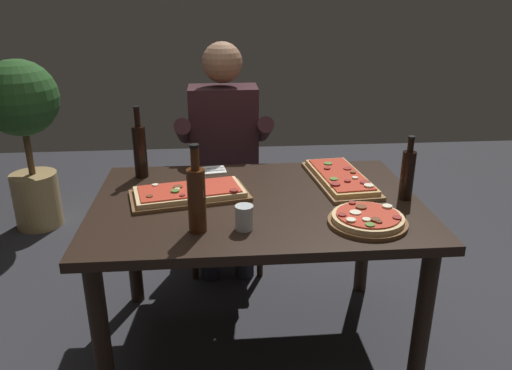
# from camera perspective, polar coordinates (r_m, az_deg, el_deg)

# --- Properties ---
(ground_plane) EXTENTS (6.40, 6.40, 0.00)m
(ground_plane) POSITION_cam_1_polar(r_m,az_deg,el_deg) (2.54, 0.10, -17.30)
(ground_plane) COLOR #2D2D33
(dining_table) EXTENTS (1.40, 0.96, 0.74)m
(dining_table) POSITION_cam_1_polar(r_m,az_deg,el_deg) (2.19, 0.11, -4.01)
(dining_table) COLOR black
(dining_table) RESTS_ON ground_plane
(pizza_rectangular_front) EXTENTS (0.54, 0.35, 0.05)m
(pizza_rectangular_front) POSITION_cam_1_polar(r_m,az_deg,el_deg) (2.19, -7.59, -0.93)
(pizza_rectangular_front) COLOR brown
(pizza_rectangular_front) RESTS_ON dining_table
(pizza_rectangular_left) EXTENTS (0.28, 0.54, 0.05)m
(pizza_rectangular_left) POSITION_cam_1_polar(r_m,az_deg,el_deg) (2.38, 9.58, 0.82)
(pizza_rectangular_left) COLOR olive
(pizza_rectangular_left) RESTS_ON dining_table
(pizza_round_far) EXTENTS (0.31, 0.31, 0.05)m
(pizza_round_far) POSITION_cam_1_polar(r_m,az_deg,el_deg) (1.98, 12.60, -3.85)
(pizza_round_far) COLOR brown
(pizza_round_far) RESTS_ON dining_table
(wine_bottle_dark) EXTENTS (0.07, 0.07, 0.34)m
(wine_bottle_dark) POSITION_cam_1_polar(r_m,az_deg,el_deg) (1.84, -6.78, -1.43)
(wine_bottle_dark) COLOR #47230F
(wine_bottle_dark) RESTS_ON dining_table
(oil_bottle_amber) EXTENTS (0.06, 0.06, 0.34)m
(oil_bottle_amber) POSITION_cam_1_polar(r_m,az_deg,el_deg) (2.45, -13.10, 3.94)
(oil_bottle_amber) COLOR black
(oil_bottle_amber) RESTS_ON dining_table
(vinegar_bottle_green) EXTENTS (0.06, 0.06, 0.28)m
(vinegar_bottle_green) POSITION_cam_1_polar(r_m,az_deg,el_deg) (2.22, 16.88, 1.25)
(vinegar_bottle_green) COLOR black
(vinegar_bottle_green) RESTS_ON dining_table
(tumbler_near_camera) EXTENTS (0.07, 0.07, 0.10)m
(tumbler_near_camera) POSITION_cam_1_polar(r_m,az_deg,el_deg) (1.88, -1.36, -3.72)
(tumbler_near_camera) COLOR silver
(tumbler_near_camera) RESTS_ON dining_table
(napkin_cutlery_set) EXTENTS (0.19, 0.14, 0.01)m
(napkin_cutlery_set) POSITION_cam_1_polar(r_m,az_deg,el_deg) (2.50, -5.56, 1.64)
(napkin_cutlery_set) COLOR white
(napkin_cutlery_set) RESTS_ON dining_table
(diner_chair) EXTENTS (0.44, 0.44, 0.87)m
(diner_chair) POSITION_cam_1_polar(r_m,az_deg,el_deg) (3.03, -3.57, 0.11)
(diner_chair) COLOR black
(diner_chair) RESTS_ON ground_plane
(seated_diner) EXTENTS (0.53, 0.41, 1.33)m
(seated_diner) POSITION_cam_1_polar(r_m,az_deg,el_deg) (2.84, -3.63, 4.06)
(seated_diner) COLOR #23232D
(seated_diner) RESTS_ON ground_plane
(potted_plant_corner) EXTENTS (0.50, 0.50, 1.18)m
(potted_plant_corner) POSITION_cam_1_polar(r_m,az_deg,el_deg) (3.71, -24.95, 6.40)
(potted_plant_corner) COLOR tan
(potted_plant_corner) RESTS_ON ground_plane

